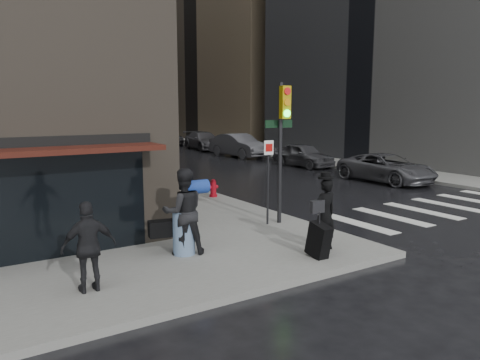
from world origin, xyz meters
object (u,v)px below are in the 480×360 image
object	(u,v)px
traffic_light	(281,134)
fire_hydrant	(213,189)
man_overcoat	(323,218)
parked_car_5	(140,134)
parked_car_0	(387,168)
man_greycoat	(89,247)
parked_car_1	(303,155)
man_jeans	(183,212)
parked_car_3	(204,141)
parked_car_4	(167,136)
parked_car_2	(239,145)

from	to	relation	value
traffic_light	fire_hydrant	bearing A→B (deg)	89.72
man_overcoat	parked_car_5	size ratio (longest dim) A/B	0.48
traffic_light	parked_car_0	xyz separation A→B (m)	(9.51, 4.10, -2.12)
man_greycoat	traffic_light	bearing A→B (deg)	-158.31
fire_hydrant	parked_car_1	world-z (taller)	parked_car_1
man_jeans	parked_car_3	bearing A→B (deg)	-107.01
parked_car_0	parked_car_4	xyz separation A→B (m)	(0.28, 26.14, 0.10)
man_greycoat	parked_car_3	distance (m)	30.60
man_greycoat	parked_car_2	world-z (taller)	man_greycoat
man_jeans	parked_car_5	world-z (taller)	man_jeans
parked_car_4	parked_car_1	bearing A→B (deg)	-87.30
parked_car_0	parked_car_5	xyz separation A→B (m)	(0.04, 32.67, -0.01)
man_overcoat	fire_hydrant	bearing A→B (deg)	-98.08
parked_car_4	man_overcoat	bearing A→B (deg)	-105.34
man_greycoat	parked_car_3	bearing A→B (deg)	-120.16
man_overcoat	parked_car_1	bearing A→B (deg)	-127.90
parked_car_1	parked_car_3	bearing A→B (deg)	85.51
man_greycoat	parked_car_1	distance (m)	20.50
man_greycoat	parked_car_4	xyz separation A→B (m)	(15.91, 32.42, -0.23)
man_greycoat	parked_car_5	bearing A→B (deg)	-109.86
parked_car_2	traffic_light	bearing A→B (deg)	-124.44
traffic_light	parked_car_4	size ratio (longest dim) A/B	0.90
man_greycoat	parked_car_0	world-z (taller)	man_greycoat
man_overcoat	man_jeans	distance (m)	3.32
parked_car_0	traffic_light	bearing A→B (deg)	-157.01
parked_car_1	parked_car_4	xyz separation A→B (m)	(-0.08, 19.60, 0.07)
traffic_light	parked_car_3	size ratio (longest dim) A/B	0.81
fire_hydrant	parked_car_4	world-z (taller)	parked_car_4
man_jeans	parked_car_1	world-z (taller)	man_jeans
fire_hydrant	parked_car_2	world-z (taller)	parked_car_2
parked_car_2	parked_car_4	xyz separation A→B (m)	(0.31, 13.07, -0.05)
man_jeans	parked_car_0	xyz separation A→B (m)	(13.19, 5.20, -0.49)
parked_car_0	man_greycoat	bearing A→B (deg)	-158.43
parked_car_0	parked_car_5	world-z (taller)	parked_car_0
man_overcoat	parked_car_4	bearing A→B (deg)	-107.07
parked_car_0	parked_car_2	size ratio (longest dim) A/B	0.96
parked_car_0	parked_car_2	world-z (taller)	parked_car_2
man_greycoat	parked_car_1	bearing A→B (deg)	-139.23
traffic_light	parked_car_4	bearing A→B (deg)	76.15
man_greycoat	man_jeans	bearing A→B (deg)	-154.02
man_jeans	parked_car_2	distance (m)	22.52
man_jeans	parked_car_2	world-z (taller)	man_jeans
man_overcoat	parked_car_3	world-z (taller)	man_overcoat
traffic_light	parked_car_2	world-z (taller)	traffic_light
man_overcoat	parked_car_1	distance (m)	17.07
fire_hydrant	parked_car_3	bearing A→B (deg)	62.70
man_greycoat	parked_car_2	distance (m)	24.86
fire_hydrant	parked_car_1	xyz separation A→B (m)	(9.52, 5.99, 0.25)
traffic_light	parked_car_5	distance (m)	38.05
parked_car_3	parked_car_0	bearing A→B (deg)	-86.99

